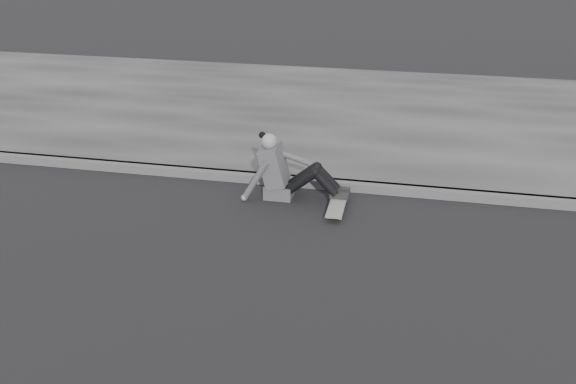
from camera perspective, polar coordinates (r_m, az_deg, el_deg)
name	(u,v)px	position (r m, az deg, el deg)	size (l,w,h in m)	color
ground	(368,303)	(6.39, 7.15, -9.74)	(80.00, 80.00, 0.00)	black
curb	(386,189)	(8.61, 8.68, 0.30)	(24.00, 0.16, 0.12)	#525252
sidewalk	(397,118)	(11.43, 9.64, 6.53)	(24.00, 6.00, 0.12)	#3A3A3A
skateboard	(337,205)	(8.07, 4.40, -1.14)	(0.20, 0.78, 0.09)	#9B9B96
seated_woman	(284,171)	(8.28, -0.35, 1.84)	(1.38, 0.46, 0.88)	#4A4A4C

